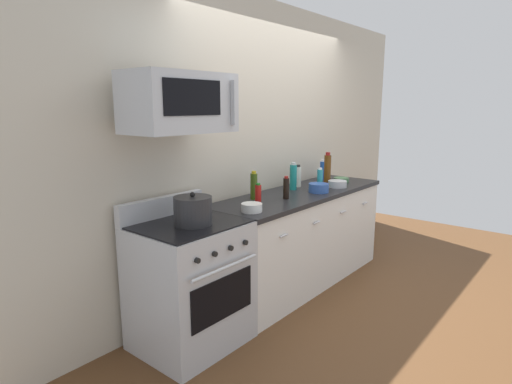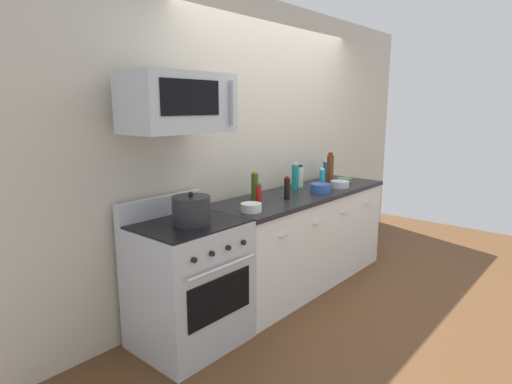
# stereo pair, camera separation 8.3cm
# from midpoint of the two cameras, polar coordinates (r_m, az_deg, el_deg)

# --- Properties ---
(ground_plane) EXTENTS (6.27, 6.27, 0.00)m
(ground_plane) POSITION_cam_midpoint_polar(r_m,az_deg,el_deg) (4.36, 6.66, -11.92)
(ground_plane) COLOR brown
(back_wall) EXTENTS (5.22, 0.10, 2.70)m
(back_wall) POSITION_cam_midpoint_polar(r_m,az_deg,el_deg) (4.26, 2.49, 6.41)
(back_wall) COLOR beige
(back_wall) RESTS_ON ground_plane
(counter_unit) EXTENTS (2.13, 0.66, 0.92)m
(counter_unit) POSITION_cam_midpoint_polar(r_m,az_deg,el_deg) (4.20, 6.81, -6.15)
(counter_unit) COLOR silver
(counter_unit) RESTS_ON ground_plane
(range_oven) EXTENTS (0.76, 0.69, 1.07)m
(range_oven) POSITION_cam_midpoint_polar(r_m,az_deg,el_deg) (3.18, -8.30, -11.98)
(range_oven) COLOR #B7BABF
(range_oven) RESTS_ON ground_plane
(microwave) EXTENTS (0.74, 0.44, 0.40)m
(microwave) POSITION_cam_midpoint_polar(r_m,az_deg,el_deg) (2.95, -9.62, 11.77)
(microwave) COLOR #B7BABF
(bottle_soda_blue) EXTENTS (0.07, 0.07, 0.22)m
(bottle_soda_blue) POSITION_cam_midpoint_polar(r_m,az_deg,el_deg) (4.75, 9.92, 2.86)
(bottle_soda_blue) COLOR #1E4CA5
(bottle_soda_blue) RESTS_ON countertop_slab
(bottle_vinegar_white) EXTENTS (0.07, 0.07, 0.23)m
(bottle_vinegar_white) POSITION_cam_midpoint_polar(r_m,az_deg,el_deg) (4.31, 6.51, 2.08)
(bottle_vinegar_white) COLOR silver
(bottle_vinegar_white) RESTS_ON countertop_slab
(bottle_wine_amber) EXTENTS (0.07, 0.07, 0.34)m
(bottle_wine_amber) POSITION_cam_midpoint_polar(r_m,az_deg,el_deg) (4.48, 10.47, 3.00)
(bottle_wine_amber) COLOR #59330F
(bottle_wine_amber) RESTS_ON countertop_slab
(bottle_hot_sauce_red) EXTENTS (0.05, 0.05, 0.18)m
(bottle_hot_sauce_red) POSITION_cam_midpoint_polar(r_m,az_deg,el_deg) (3.54, 0.97, -0.28)
(bottle_hot_sauce_red) COLOR #B21914
(bottle_hot_sauce_red) RESTS_ON countertop_slab
(bottle_dish_soap) EXTENTS (0.06, 0.06, 0.21)m
(bottle_dish_soap) POSITION_cam_midpoint_polar(r_m,az_deg,el_deg) (4.26, 9.44, 1.76)
(bottle_dish_soap) COLOR teal
(bottle_dish_soap) RESTS_ON countertop_slab
(bottle_soy_sauce_dark) EXTENTS (0.05, 0.05, 0.20)m
(bottle_soy_sauce_dark) POSITION_cam_midpoint_polar(r_m,az_deg,el_deg) (3.74, 4.83, 0.50)
(bottle_soy_sauce_dark) COLOR black
(bottle_soy_sauce_dark) RESTS_ON countertop_slab
(bottle_sparkling_teal) EXTENTS (0.07, 0.07, 0.27)m
(bottle_sparkling_teal) POSITION_cam_midpoint_polar(r_m,az_deg,el_deg) (4.15, 5.87, 2.03)
(bottle_sparkling_teal) COLOR #197F7A
(bottle_sparkling_teal) RESTS_ON countertop_slab
(bottle_olive_oil) EXTENTS (0.06, 0.06, 0.25)m
(bottle_olive_oil) POSITION_cam_midpoint_polar(r_m,az_deg,el_deg) (3.71, 0.45, 0.82)
(bottle_olive_oil) COLOR #385114
(bottle_olive_oil) RESTS_ON countertop_slab
(bowl_white_ceramic) EXTENTS (0.17, 0.17, 0.07)m
(bowl_white_ceramic) POSITION_cam_midpoint_polar(r_m,az_deg,el_deg) (3.29, 0.06, -2.08)
(bowl_white_ceramic) COLOR white
(bowl_white_ceramic) RESTS_ON countertop_slab
(bowl_green_glaze) EXTENTS (0.16, 0.16, 0.05)m
(bowl_green_glaze) POSITION_cam_midpoint_polar(r_m,az_deg,el_deg) (4.65, 12.30, 1.58)
(bowl_green_glaze) COLOR #477A4C
(bowl_green_glaze) RESTS_ON countertop_slab
(bowl_blue_mixing) EXTENTS (0.19, 0.19, 0.08)m
(bowl_blue_mixing) POSITION_cam_midpoint_polar(r_m,az_deg,el_deg) (4.07, 9.25, 0.54)
(bowl_blue_mixing) COLOR #2D519E
(bowl_blue_mixing) RESTS_ON countertop_slab
(bowl_steel_prep) EXTENTS (0.19, 0.19, 0.07)m
(bowl_steel_prep) POSITION_cam_midpoint_polar(r_m,az_deg,el_deg) (4.35, 11.76, 1.05)
(bowl_steel_prep) COLOR #B2B5BA
(bowl_steel_prep) RESTS_ON countertop_slab
(stockpot) EXTENTS (0.27, 0.27, 0.23)m
(stockpot) POSITION_cam_midpoint_polar(r_m,az_deg,el_deg) (2.96, -7.93, -2.44)
(stockpot) COLOR #262628
(stockpot) RESTS_ON range_oven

